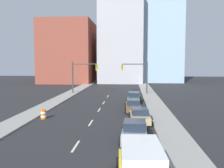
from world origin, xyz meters
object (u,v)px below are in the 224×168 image
(sedan_gray, at_px, (135,131))
(sedan_tan, at_px, (140,116))
(traffic_signal_right, at_px, (139,73))
(sedan_green, at_px, (134,98))
(box_truck_yellow, at_px, (141,166))
(traffic_barrel, at_px, (43,114))
(traffic_signal_left, at_px, (80,73))
(sedan_brown, at_px, (133,106))

(sedan_gray, bearing_deg, sedan_tan, 86.50)
(traffic_signal_right, xyz_separation_m, sedan_green, (-1.04, -9.62, -3.14))
(box_truck_yellow, bearing_deg, traffic_barrel, 122.92)
(sedan_gray, height_order, sedan_green, sedan_green)
(sedan_tan, bearing_deg, box_truck_yellow, -94.42)
(traffic_barrel, height_order, sedan_gray, sedan_gray)
(traffic_signal_right, distance_m, sedan_green, 10.18)
(traffic_signal_left, height_order, traffic_signal_right, same)
(traffic_signal_left, bearing_deg, traffic_signal_right, 0.00)
(box_truck_yellow, xyz_separation_m, sedan_green, (0.04, 24.08, -0.25))
(sedan_tan, bearing_deg, traffic_signal_left, 112.74)
(traffic_signal_left, bearing_deg, sedan_tan, -64.74)
(traffic_barrel, relative_size, sedan_tan, 0.22)
(traffic_signal_left, bearing_deg, sedan_brown, -58.67)
(traffic_signal_right, xyz_separation_m, sedan_brown, (-1.21, -15.64, -3.19))
(traffic_signal_right, distance_m, sedan_brown, 16.00)
(traffic_signal_left, height_order, sedan_brown, traffic_signal_left)
(box_truck_yellow, relative_size, sedan_gray, 1.31)
(traffic_signal_right, relative_size, traffic_barrel, 6.13)
(sedan_brown, bearing_deg, sedan_green, 87.37)
(traffic_signal_right, distance_m, sedan_gray, 27.12)
(traffic_signal_right, bearing_deg, traffic_signal_left, 180.00)
(traffic_signal_left, distance_m, sedan_green, 14.01)
(traffic_signal_left, xyz_separation_m, sedan_brown, (9.52, -15.64, -3.19))
(sedan_green, bearing_deg, traffic_signal_right, 86.29)
(sedan_brown, bearing_deg, sedan_gray, -91.21)
(sedan_brown, bearing_deg, sedan_tan, -85.54)
(sedan_brown, xyz_separation_m, sedan_green, (0.17, 6.01, 0.05))
(box_truck_yellow, bearing_deg, sedan_tan, 85.60)
(traffic_signal_left, xyz_separation_m, traffic_barrel, (0.29, -20.54, -3.35))
(traffic_barrel, distance_m, sedan_brown, 10.45)
(sedan_brown, distance_m, sedan_green, 6.01)
(traffic_signal_right, distance_m, sedan_tan, 21.57)
(box_truck_yellow, distance_m, sedan_tan, 12.39)
(sedan_gray, bearing_deg, traffic_signal_left, 111.88)
(traffic_signal_left, xyz_separation_m, traffic_signal_right, (10.73, 0.00, 0.00))
(traffic_barrel, bearing_deg, sedan_green, 49.29)
(traffic_barrel, bearing_deg, sedan_gray, -34.70)
(sedan_gray, distance_m, sedan_tan, 5.61)
(sedan_tan, bearing_deg, sedan_brown, 92.95)
(traffic_signal_right, distance_m, box_truck_yellow, 33.84)
(traffic_signal_left, bearing_deg, sedan_gray, -70.59)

